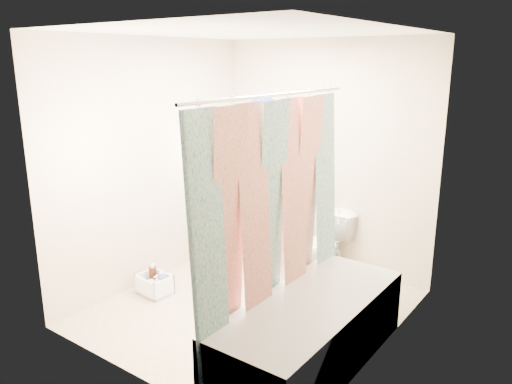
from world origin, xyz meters
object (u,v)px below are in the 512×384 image
Objects in this scene: toilet at (322,245)px; plumber at (259,187)px; bathtub at (310,330)px; cleaning_caddy at (155,285)px.

plumber reaches higher than toilet.
bathtub is 1.87m from plumber.
bathtub is 2.64× the size of toilet.
cleaning_caddy is (-1.08, -1.33, -0.24)m from toilet.
bathtub is at bearing -50.63° from toilet.
bathtub reaches higher than cleaning_caddy.
plumber reaches higher than cleaning_caddy.
toilet reaches higher than bathtub.
plumber is at bearing 138.32° from bathtub.
toilet is at bearing 115.67° from bathtub.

